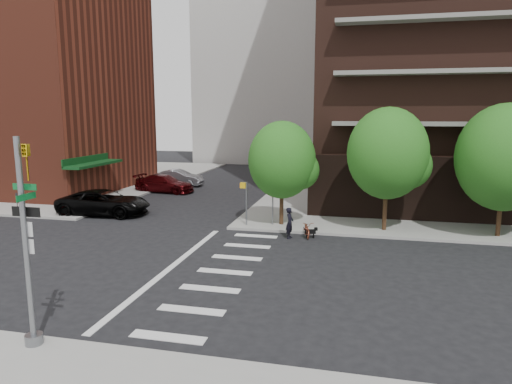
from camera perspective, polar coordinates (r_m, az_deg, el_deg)
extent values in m
plane|color=black|center=(21.06, -11.85, -9.13)|extent=(120.00, 120.00, 0.00)
cube|color=gray|center=(43.73, 28.67, -0.21)|extent=(39.00, 33.00, 0.15)
cube|color=gray|center=(53.48, -25.33, 1.66)|extent=(31.00, 33.00, 0.15)
cube|color=silver|center=(14.86, -10.94, -17.40)|extent=(2.40, 0.50, 0.01)
cube|color=silver|center=(16.52, -8.06, -14.42)|extent=(2.40, 0.50, 0.01)
cube|color=silver|center=(18.25, -5.77, -11.96)|extent=(2.40, 0.50, 0.01)
cube|color=silver|center=(20.03, -3.91, -9.92)|extent=(2.40, 0.50, 0.01)
cube|color=silver|center=(21.85, -2.38, -8.21)|extent=(2.40, 0.50, 0.01)
cube|color=silver|center=(23.70, -1.09, -6.76)|extent=(2.40, 0.50, 0.01)
cube|color=silver|center=(25.57, 0.00, -5.52)|extent=(2.40, 0.50, 0.01)
cube|color=silver|center=(20.86, -10.59, -9.26)|extent=(0.30, 13.00, 0.01)
cube|color=black|center=(43.33, 25.53, 2.73)|extent=(25.50, 25.50, 4.00)
cube|color=maroon|center=(47.35, -27.99, 12.78)|extent=(20.00, 15.00, 20.00)
cube|color=#0C3814|center=(37.02, -19.55, 3.32)|extent=(1.40, 6.00, 0.20)
cylinder|color=#301E11|center=(27.46, 3.21, -1.68)|extent=(0.24, 0.24, 2.30)
sphere|color=#235B19|center=(27.05, 3.26, 4.03)|extent=(4.00, 4.00, 4.00)
cylinder|color=#301E11|center=(27.10, 15.82, -1.88)|extent=(0.24, 0.24, 2.60)
sphere|color=#235B19|center=(26.66, 16.13, 4.66)|extent=(4.50, 4.50, 4.50)
cylinder|color=#301E11|center=(28.10, 28.12, -2.58)|extent=(0.24, 0.24, 2.30)
sphere|color=#235B19|center=(27.66, 28.64, 3.82)|extent=(5.00, 5.00, 5.00)
cylinder|color=slate|center=(14.33, -26.84, -5.84)|extent=(0.16, 0.16, 6.00)
cylinder|color=slate|center=(15.30, -25.99, -16.20)|extent=(0.50, 0.50, 0.30)
imported|color=gold|center=(13.77, -26.78, 3.32)|extent=(0.16, 0.20, 1.00)
cube|color=#0A5926|center=(14.13, -26.96, 0.58)|extent=(0.75, 0.02, 0.18)
cube|color=#0A5926|center=(13.96, -26.80, -0.55)|extent=(0.02, 0.75, 0.18)
cube|color=black|center=(14.22, -26.82, -2.23)|extent=(0.90, 0.02, 0.28)
cube|color=silver|center=(14.33, -26.66, -4.18)|extent=(0.32, 0.02, 0.42)
cube|color=silver|center=(14.45, -26.51, -6.11)|extent=(0.32, 0.02, 0.42)
cylinder|color=slate|center=(27.17, -1.20, -1.47)|extent=(0.10, 0.10, 2.60)
cube|color=gold|center=(27.02, -1.62, 0.83)|extent=(0.32, 0.25, 0.32)
cylinder|color=slate|center=(27.37, 2.10, -1.82)|extent=(0.08, 0.08, 2.20)
cube|color=gold|center=(27.05, 2.05, -0.02)|extent=(0.64, 0.02, 0.64)
cylinder|color=#A50C0C|center=(32.70, -22.97, -2.12)|extent=(0.22, 0.22, 0.60)
sphere|color=#A50C0C|center=(32.64, -23.01, -1.58)|extent=(0.24, 0.24, 0.24)
cylinder|color=black|center=(34.81, -27.68, -1.36)|extent=(0.05, 0.05, 1.10)
cube|color=black|center=(34.70, -27.76, -0.29)|extent=(0.10, 0.08, 0.22)
imported|color=black|center=(32.33, -18.47, -1.26)|extent=(3.26, 6.28, 1.69)
imported|color=#43080B|center=(40.30, -11.35, 1.03)|extent=(2.63, 5.41, 1.52)
imported|color=#95959C|center=(43.69, -9.69, 1.77)|extent=(1.67, 4.69, 1.54)
imported|color=brown|center=(25.48, 6.40, -4.61)|extent=(0.98, 1.80, 0.90)
imported|color=black|center=(25.01, 4.24, -3.89)|extent=(0.66, 0.47, 1.70)
cube|color=black|center=(25.24, 6.80, -4.94)|extent=(0.61, 0.38, 0.23)
cube|color=black|center=(25.28, 7.51, -4.61)|extent=(0.21, 0.19, 0.17)
cylinder|color=black|center=(25.34, 7.19, -5.46)|extent=(0.06, 0.06, 0.25)
cylinder|color=black|center=(25.26, 6.38, -5.48)|extent=(0.06, 0.06, 0.25)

